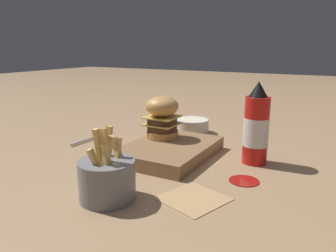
% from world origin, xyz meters
% --- Properties ---
extents(ground_plane, '(6.00, 6.00, 0.00)m').
position_xyz_m(ground_plane, '(0.00, 0.00, 0.00)').
color(ground_plane, '#9E7A56').
extents(serving_board, '(0.29, 0.21, 0.04)m').
position_xyz_m(serving_board, '(0.01, 0.00, 0.02)').
color(serving_board, olive).
rests_on(serving_board, ground_plane).
extents(burger, '(0.09, 0.09, 0.12)m').
position_xyz_m(burger, '(0.06, 0.05, 0.10)').
color(burger, tan).
rests_on(burger, serving_board).
extents(ketchup_bottle, '(0.06, 0.06, 0.21)m').
position_xyz_m(ketchup_bottle, '(0.07, -0.22, 0.09)').
color(ketchup_bottle, red).
rests_on(ketchup_bottle, ground_plane).
extents(fries_basket, '(0.11, 0.11, 0.15)m').
position_xyz_m(fries_basket, '(-0.28, -0.02, 0.04)').
color(fries_basket, slate).
rests_on(fries_basket, ground_plane).
extents(side_bowl, '(0.12, 0.12, 0.05)m').
position_xyz_m(side_bowl, '(0.27, 0.05, 0.03)').
color(side_bowl, silver).
rests_on(side_bowl, ground_plane).
extents(spoon, '(0.15, 0.03, 0.01)m').
position_xyz_m(spoon, '(0.05, 0.30, 0.01)').
color(spoon, '#B2B2B7').
rests_on(spoon, ground_plane).
extents(ketchup_puddle, '(0.07, 0.07, 0.00)m').
position_xyz_m(ketchup_puddle, '(-0.06, -0.23, 0.00)').
color(ketchup_puddle, '#9E140F').
rests_on(ketchup_puddle, ground_plane).
extents(parchment_square, '(0.15, 0.15, 0.00)m').
position_xyz_m(parchment_square, '(-0.20, -0.17, 0.00)').
color(parchment_square, tan).
rests_on(parchment_square, ground_plane).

